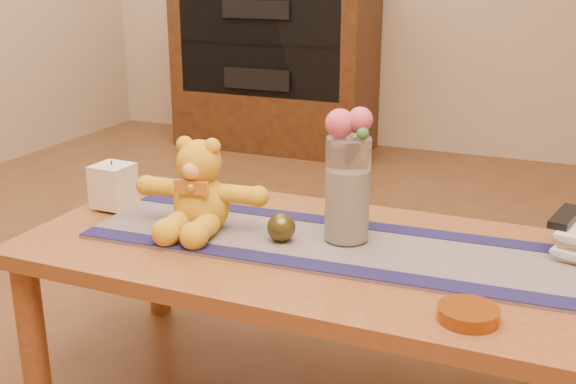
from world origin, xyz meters
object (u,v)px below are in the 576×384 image
at_px(tv_remote, 566,217).
at_px(amber_dish, 468,314).
at_px(bronze_ball, 281,227).
at_px(book_bottom, 563,244).
at_px(teddy_bear, 201,186).
at_px(pillar_candle, 113,185).
at_px(glass_vase, 347,190).

relative_size(tv_remote, amber_dish, 1.33).
bearing_deg(bronze_ball, book_bottom, 20.69).
height_order(teddy_bear, bronze_ball, teddy_bear).
distance_m(pillar_candle, amber_dish, 1.07).
height_order(pillar_candle, book_bottom, pillar_candle).
bearing_deg(teddy_bear, pillar_candle, 164.65).
bearing_deg(amber_dish, tv_remote, 71.70).
xyz_separation_m(pillar_candle, bronze_ball, (0.54, -0.06, -0.02)).
bearing_deg(book_bottom, amber_dish, -99.92).
relative_size(pillar_candle, tv_remote, 0.75).
distance_m(bronze_ball, book_bottom, 0.69).
relative_size(pillar_candle, book_bottom, 0.54).
xyz_separation_m(pillar_candle, tv_remote, (1.18, 0.18, 0.02)).
xyz_separation_m(glass_vase, bronze_ball, (-0.14, -0.07, -0.09)).
height_order(teddy_bear, glass_vase, glass_vase).
bearing_deg(pillar_candle, amber_dish, -14.86).
bearing_deg(teddy_bear, tv_remote, 8.84).
xyz_separation_m(pillar_candle, book_bottom, (1.18, 0.19, -0.06)).
bearing_deg(amber_dish, glass_vase, 140.33).
height_order(pillar_candle, bronze_ball, pillar_candle).
distance_m(teddy_bear, book_bottom, 0.91).
bearing_deg(bronze_ball, amber_dish, -23.77).
height_order(pillar_candle, glass_vase, glass_vase).
relative_size(book_bottom, amber_dish, 1.86).
xyz_separation_m(teddy_bear, tv_remote, (0.87, 0.23, -0.04)).
bearing_deg(glass_vase, book_bottom, 19.01).
height_order(pillar_candle, tv_remote, pillar_candle).
height_order(glass_vase, amber_dish, glass_vase).
bearing_deg(book_bottom, bronze_ball, -151.07).
distance_m(glass_vase, tv_remote, 0.52).
bearing_deg(amber_dish, teddy_bear, 162.86).
xyz_separation_m(bronze_ball, tv_remote, (0.64, 0.23, 0.04)).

